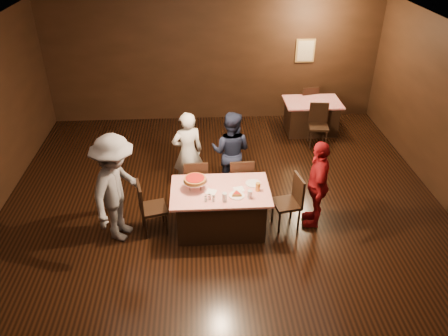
{
  "coord_description": "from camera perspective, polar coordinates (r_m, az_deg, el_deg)",
  "views": [
    {
      "loc": [
        -0.36,
        -5.28,
        4.72
      ],
      "look_at": [
        0.0,
        0.83,
        1.0
      ],
      "focal_mm": 35.0,
      "sensor_mm": 36.0,
      "label": 1
    }
  ],
  "objects": [
    {
      "name": "chair_end_right",
      "position": [
        7.33,
        8.17,
        -4.48
      ],
      "size": [
        0.49,
        0.49,
        0.95
      ],
      "primitive_type": "cube",
      "rotation": [
        0.0,
        0.0,
        -1.39
      ],
      "color": "black",
      "rests_on": "ground"
    },
    {
      "name": "chair_end_left",
      "position": [
        7.24,
        -9.23,
        -5.07
      ],
      "size": [
        0.51,
        0.51,
        0.95
      ],
      "primitive_type": "cube",
      "rotation": [
        0.0,
        0.0,
        1.81
      ],
      "color": "black",
      "rests_on": "ground"
    },
    {
      "name": "chair_back_near",
      "position": [
        9.99,
        12.25,
        5.4
      ],
      "size": [
        0.46,
        0.46,
        0.95
      ],
      "primitive_type": "cube",
      "rotation": [
        0.0,
        0.0,
        -0.11
      ],
      "color": "black",
      "rests_on": "ground"
    },
    {
      "name": "chair_back_far",
      "position": [
        11.14,
        10.63,
        8.33
      ],
      "size": [
        0.51,
        0.51,
        0.95
      ],
      "primitive_type": "cube",
      "rotation": [
        0.0,
        0.0,
        3.38
      ],
      "color": "black",
      "rests_on": "ground"
    },
    {
      "name": "diner_red_shirt",
      "position": [
        7.32,
        12.11,
        -2.05
      ],
      "size": [
        0.56,
        0.97,
        1.56
      ],
      "primitive_type": "imported",
      "rotation": [
        0.0,
        0.0,
        -1.78
      ],
      "color": "maroon",
      "rests_on": "ground"
    },
    {
      "name": "room",
      "position": [
        5.9,
        0.46,
        5.32
      ],
      "size": [
        10.0,
        10.04,
        3.02
      ],
      "color": "black",
      "rests_on": "ground"
    },
    {
      "name": "plate_empty",
      "position": [
        7.2,
        3.84,
        -2.02
      ],
      "size": [
        0.25,
        0.25,
        0.01
      ],
      "primitive_type": "cylinder",
      "color": "white",
      "rests_on": "main_table"
    },
    {
      "name": "chair_far_left",
      "position": [
        7.82,
        -3.69,
        -1.69
      ],
      "size": [
        0.44,
        0.44,
        0.95
      ],
      "primitive_type": "cube",
      "rotation": [
        0.0,
        0.0,
        3.2
      ],
      "color": "black",
      "rests_on": "ground"
    },
    {
      "name": "condiments",
      "position": [
        6.77,
        -1.89,
        -3.94
      ],
      "size": [
        0.17,
        0.1,
        0.09
      ],
      "color": "silver",
      "rests_on": "main_table"
    },
    {
      "name": "pizza_stand",
      "position": [
        6.97,
        -3.8,
        -1.53
      ],
      "size": [
        0.38,
        0.38,
        0.22
      ],
      "color": "black",
      "rests_on": "main_table"
    },
    {
      "name": "glass_front_left",
      "position": [
        6.75,
        0.07,
        -3.81
      ],
      "size": [
        0.08,
        0.08,
        0.14
      ],
      "primitive_type": "cylinder",
      "color": "silver",
      "rests_on": "main_table"
    },
    {
      "name": "napkin_left",
      "position": [
        6.98,
        -1.69,
        -3.14
      ],
      "size": [
        0.21,
        0.21,
        0.01
      ],
      "primitive_type": "cube",
      "rotation": [
        0.0,
        0.0,
        -0.35
      ],
      "color": "white",
      "rests_on": "main_table"
    },
    {
      "name": "diner_navy_hoodie",
      "position": [
        8.08,
        0.91,
        2.17
      ],
      "size": [
        0.92,
        0.81,
        1.58
      ],
      "primitive_type": "imported",
      "rotation": [
        0.0,
        0.0,
        2.81
      ],
      "color": "#151B31",
      "rests_on": "ground"
    },
    {
      "name": "diner_white_jacket",
      "position": [
        8.07,
        -4.76,
        2.06
      ],
      "size": [
        0.66,
        0.53,
        1.59
      ],
      "primitive_type": "imported",
      "rotation": [
        0.0,
        0.0,
        3.43
      ],
      "color": "silver",
      "rests_on": "ground"
    },
    {
      "name": "plate_with_slice",
      "position": [
        6.88,
        1.68,
        -3.49
      ],
      "size": [
        0.25,
        0.25,
        0.06
      ],
      "color": "white",
      "rests_on": "main_table"
    },
    {
      "name": "glass_front_right",
      "position": [
        6.82,
        3.41,
        -3.45
      ],
      "size": [
        0.08,
        0.08,
        0.14
      ],
      "primitive_type": "cylinder",
      "color": "silver",
      "rests_on": "main_table"
    },
    {
      "name": "main_table",
      "position": [
        7.26,
        -0.47,
        -5.4
      ],
      "size": [
        1.6,
        1.0,
        0.77
      ],
      "primitive_type": "cube",
      "color": "#B4130C",
      "rests_on": "ground"
    },
    {
      "name": "diner_grey_knit",
      "position": [
        7.0,
        -13.85,
        -2.63
      ],
      "size": [
        1.03,
        1.34,
        1.84
      ],
      "primitive_type": "imported",
      "rotation": [
        0.0,
        0.0,
        1.24
      ],
      "color": "slate",
      "rests_on": "ground"
    },
    {
      "name": "back_table",
      "position": [
        10.64,
        11.29,
        6.62
      ],
      "size": [
        1.3,
        0.9,
        0.77
      ],
      "primitive_type": "cube",
      "color": "red",
      "rests_on": "ground"
    },
    {
      "name": "glass_amber",
      "position": [
        7.0,
        4.45,
        -2.47
      ],
      "size": [
        0.08,
        0.08,
        0.14
      ],
      "primitive_type": "cylinder",
      "color": "#BF7F26",
      "rests_on": "main_table"
    },
    {
      "name": "chair_far_right",
      "position": [
        7.84,
        2.16,
        -1.5
      ],
      "size": [
        0.43,
        0.43,
        0.95
      ],
      "primitive_type": "cube",
      "rotation": [
        0.0,
        0.0,
        3.18
      ],
      "color": "black",
      "rests_on": "ground"
    },
    {
      "name": "napkin_center",
      "position": [
        7.05,
        1.96,
        -2.79
      ],
      "size": [
        0.19,
        0.19,
        0.01
      ],
      "primitive_type": "cube",
      "rotation": [
        0.0,
        0.0,
        0.21
      ],
      "color": "white",
      "rests_on": "main_table"
    }
  ]
}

